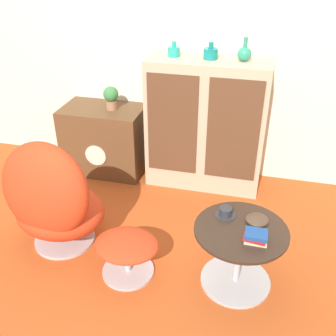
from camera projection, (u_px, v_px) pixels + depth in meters
ground_plane at (131, 273)px, 2.70m from camera, size 12.00×12.00×0.00m
wall_back at (182, 31)px, 3.33m from camera, size 6.40×0.06×2.60m
sideboard at (206, 124)px, 3.44m from camera, size 1.01×0.43×1.15m
tv_console at (105, 139)px, 3.76m from camera, size 0.75×0.47×0.64m
egg_chair at (53, 201)px, 2.75m from camera, size 0.73×0.68×0.89m
ottoman at (127, 249)px, 2.61m from camera, size 0.43×0.37×0.29m
coffee_table at (239, 252)px, 2.51m from camera, size 0.58×0.58×0.45m
vase_leftmost at (174, 51)px, 3.19m from camera, size 0.10×0.10×0.12m
vase_inner_left at (211, 53)px, 3.13m from camera, size 0.12×0.12×0.13m
vase_inner_right at (244, 53)px, 3.06m from camera, size 0.11×0.11×0.19m
potted_plant at (111, 97)px, 3.52m from camera, size 0.14×0.14×0.21m
teacup at (226, 212)px, 2.52m from camera, size 0.13×0.13×0.06m
book_stack at (256, 236)px, 2.31m from camera, size 0.14×0.12×0.06m
bowl at (257, 219)px, 2.47m from camera, size 0.14×0.14×0.04m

